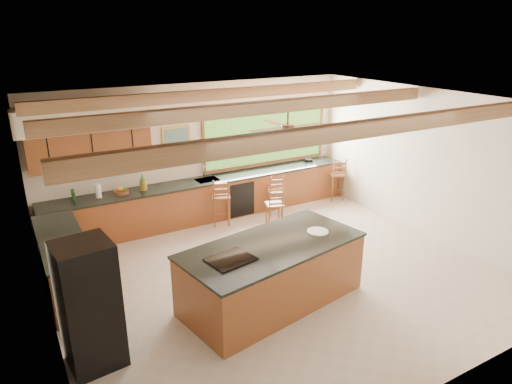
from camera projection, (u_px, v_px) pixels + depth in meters
ground at (276, 274)px, 8.05m from camera, size 7.20×7.20×0.00m
room_shell at (250, 145)px, 7.75m from camera, size 7.27×6.54×3.02m
counter_run at (180, 211)px, 9.57m from camera, size 7.12×3.10×1.28m
island at (272, 273)px, 7.10m from camera, size 3.05×1.82×1.02m
refrigerator at (89, 305)px, 5.65m from camera, size 0.73×0.71×1.70m
bar_stool_a at (222, 198)px, 9.83m from camera, size 0.51×0.51×1.09m
bar_stool_b at (276, 192)px, 10.38m from camera, size 0.45×0.45×0.98m
bar_stool_c at (276, 206)px, 9.55m from camera, size 0.44×0.44×0.99m
bar_stool_d at (338, 175)px, 11.32m from camera, size 0.50×0.50×1.09m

